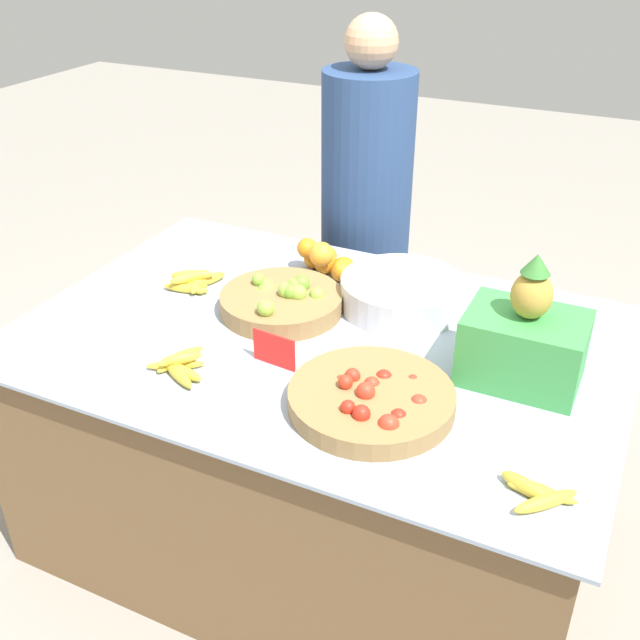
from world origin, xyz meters
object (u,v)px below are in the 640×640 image
price_sign (274,350)px  tomato_basket (372,399)px  metal_bowl (402,293)px  lime_bowl (281,301)px  produce_crate (524,342)px  vendor_person (365,236)px

price_sign → tomato_basket: bearing=-6.2°
metal_bowl → lime_bowl: bearing=-150.5°
lime_bowl → price_sign: size_ratio=2.82×
lime_bowl → tomato_basket: (0.44, -0.34, -0.01)m
tomato_basket → produce_crate: 0.43m
produce_crate → metal_bowl: bearing=150.8°
metal_bowl → price_sign: bearing=-113.5°
lime_bowl → vendor_person: bearing=93.4°
tomato_basket → vendor_person: 1.24m
lime_bowl → metal_bowl: size_ratio=0.99×
lime_bowl → tomato_basket: lime_bowl is taller
lime_bowl → vendor_person: 0.80m
price_sign → metal_bowl: bearing=72.3°
price_sign → lime_bowl: bearing=120.5°
tomato_basket → produce_crate: bearing=43.8°
metal_bowl → produce_crate: size_ratio=1.04×
tomato_basket → vendor_person: size_ratio=0.27×
lime_bowl → produce_crate: 0.75m
vendor_person → produce_crate: bearing=-46.7°
tomato_basket → produce_crate: (0.30, 0.29, 0.09)m
tomato_basket → metal_bowl: (-0.12, 0.53, 0.02)m
tomato_basket → vendor_person: (-0.49, 1.13, -0.09)m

